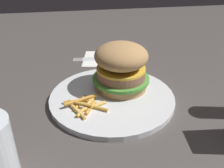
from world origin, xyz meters
TOP-DOWN VIEW (x-y plane):
  - ground_plane at (0.00, 0.00)m, footprint 1.60×1.60m
  - plate at (-0.01, 0.02)m, footprint 0.28×0.28m
  - sandwich at (-0.04, 0.04)m, footprint 0.13×0.13m
  - fries_pile at (0.02, -0.05)m, footprint 0.09×0.09m
  - napkin at (-0.23, 0.02)m, footprint 0.13×0.13m
  - fork at (-0.23, 0.02)m, footprint 0.03×0.17m

SIDE VIEW (x-z plane):
  - ground_plane at x=0.00m, z-range 0.00..0.00m
  - napkin at x=-0.23m, z-range 0.00..0.00m
  - fork at x=-0.23m, z-range 0.00..0.01m
  - plate at x=-0.01m, z-range 0.00..0.01m
  - fries_pile at x=0.02m, z-range 0.01..0.02m
  - sandwich at x=-0.04m, z-range 0.01..0.12m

